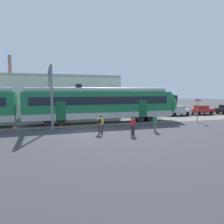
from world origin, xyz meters
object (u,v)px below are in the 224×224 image
(parked_car_silver, at_px, (178,111))
(crossing_signal, at_px, (198,106))
(pedestrian_yellow, at_px, (101,123))
(pedestrian_red, at_px, (133,124))
(pedestrian_green, at_px, (155,121))
(parked_car_red, at_px, (202,110))

(parked_car_silver, relative_size, crossing_signal, 1.35)
(pedestrian_yellow, height_order, parked_car_silver, pedestrian_yellow)
(pedestrian_red, distance_m, crossing_signal, 12.21)
(crossing_signal, bearing_deg, pedestrian_red, -155.37)
(pedestrian_green, bearing_deg, crossing_signal, 25.99)
(crossing_signal, bearing_deg, parked_car_silver, 73.60)
(pedestrian_red, distance_m, pedestrian_green, 2.98)
(parked_car_silver, distance_m, parked_car_red, 4.75)
(pedestrian_green, height_order, parked_car_red, pedestrian_green)
(pedestrian_red, height_order, pedestrian_green, same)
(pedestrian_green, distance_m, crossing_signal, 9.26)
(pedestrian_red, height_order, parked_car_red, pedestrian_red)
(pedestrian_red, distance_m, parked_car_red, 21.76)
(pedestrian_yellow, distance_m, parked_car_silver, 19.10)
(pedestrian_green, height_order, parked_car_silver, pedestrian_green)
(pedestrian_red, bearing_deg, pedestrian_green, 20.45)
(pedestrian_red, xyz_separation_m, parked_car_red, (17.92, 12.35, -0.18))
(pedestrian_green, relative_size, parked_car_red, 0.42)
(crossing_signal, bearing_deg, pedestrian_green, -154.01)
(parked_car_red, bearing_deg, crossing_signal, -133.30)
(pedestrian_red, relative_size, crossing_signal, 0.56)
(pedestrian_red, height_order, crossing_signal, crossing_signal)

